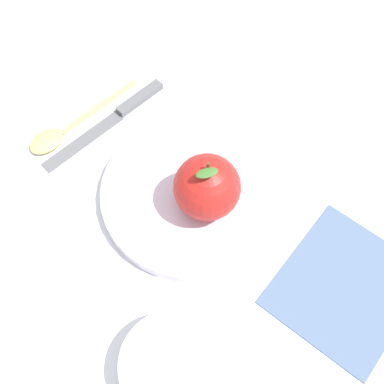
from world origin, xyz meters
name	(u,v)px	position (x,y,z in m)	size (l,w,h in m)	color
ground_plane	(186,196)	(0.00, 0.00, 0.00)	(2.40, 2.40, 0.00)	silver
dinner_plate	(192,196)	(0.00, 0.01, 0.01)	(0.23, 0.23, 0.02)	silver
apple	(207,187)	(0.02, 0.03, 0.06)	(0.08, 0.08, 0.09)	#B21E19
side_bowl	(174,367)	(0.21, 0.02, 0.02)	(0.11, 0.11, 0.04)	white
knife	(116,116)	(-0.11, -0.11, 0.00)	(0.17, 0.13, 0.01)	#59595E
spoon	(59,133)	(-0.07, -0.18, 0.01)	(0.15, 0.12, 0.01)	#D8B766
linen_napkin	(345,286)	(0.09, 0.20, 0.00)	(0.14, 0.16, 0.00)	slate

